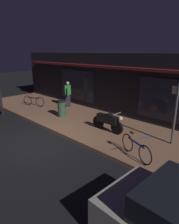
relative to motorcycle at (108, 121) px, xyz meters
The scene contains 9 objects.
ground_plane 3.13m from the motorcycle, 117.96° to the right, with size 60.00×60.00×0.00m, color black.
sidewalk_slab 1.57m from the motorcycle, 168.58° to the left, with size 18.00×4.00×0.15m, color #8C6047.
storefront_building 4.12m from the motorcycle, 111.36° to the left, with size 18.00×3.30×3.60m.
motorcycle is the anchor object (origin of this frame).
bicycle_parked 6.40m from the motorcycle, behind, with size 1.55×0.69×0.91m.
bicycle_extra 2.49m from the motorcycle, 27.66° to the right, with size 1.56×0.68×0.91m.
person_photographer 4.86m from the motorcycle, 162.40° to the left, with size 0.52×0.47×1.67m.
sign_post 2.90m from the motorcycle, 16.19° to the left, with size 0.44×0.09×2.40m.
trash_bin 3.24m from the motorcycle, behind, with size 0.48×0.48×0.93m.
Camera 1 is at (6.90, -3.99, 3.68)m, focal length 32.14 mm.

